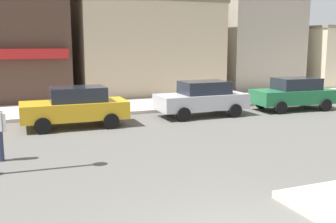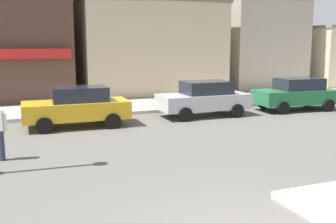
% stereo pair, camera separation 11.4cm
% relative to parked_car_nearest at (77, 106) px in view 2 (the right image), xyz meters
% --- Properties ---
extents(kerb_far, '(80.00, 4.00, 0.15)m').
position_rel_parked_car_nearest_xyz_m(kerb_far, '(1.23, 3.75, -0.74)').
color(kerb_far, beige).
rests_on(kerb_far, ground).
extents(parked_car_nearest, '(4.03, 1.94, 1.56)m').
position_rel_parked_car_nearest_xyz_m(parked_car_nearest, '(0.00, 0.00, 0.00)').
color(parked_car_nearest, gold).
rests_on(parked_car_nearest, ground).
extents(parked_car_second, '(4.01, 1.90, 1.56)m').
position_rel_parked_car_nearest_xyz_m(parked_car_second, '(5.58, 0.25, 0.00)').
color(parked_car_second, '#B7B7BC').
rests_on(parked_car_second, ground).
extents(parked_car_third, '(4.11, 2.09, 1.56)m').
position_rel_parked_car_nearest_xyz_m(parked_car_third, '(10.49, 0.09, 0.00)').
color(parked_car_third, '#1E6B3D').
rests_on(parked_car_third, ground).
extents(building_storefront_left_near, '(8.84, 6.28, 5.78)m').
position_rel_parked_car_nearest_xyz_m(building_storefront_left_near, '(5.78, 8.95, 2.08)').
color(building_storefront_left_near, tan).
rests_on(building_storefront_left_near, ground).
extents(building_storefront_left_mid, '(5.74, 6.54, 6.52)m').
position_rel_parked_car_nearest_xyz_m(building_storefront_left_mid, '(13.96, 9.67, 2.45)').
color(building_storefront_left_mid, '#9E9384').
rests_on(building_storefront_left_mid, ground).
extents(building_storefront_right_near, '(8.09, 7.64, 4.45)m').
position_rel_parked_car_nearest_xyz_m(building_storefront_right_near, '(21.82, 9.59, 1.42)').
color(building_storefront_right_near, beige).
rests_on(building_storefront_right_near, ground).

